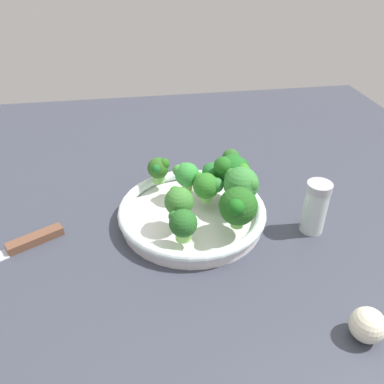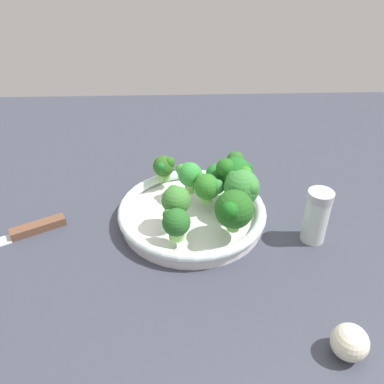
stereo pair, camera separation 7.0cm
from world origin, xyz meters
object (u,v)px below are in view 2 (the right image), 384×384
Objects in this scene: bowl at (192,213)px; broccoli_floret_7 at (235,171)px; broccoli_floret_1 at (234,209)px; broccoli_floret_4 at (218,175)px; pepper_shaker at (316,216)px; broccoli_floret_8 at (164,167)px; garlic_bulb at (350,342)px; broccoli_floret_3 at (176,222)px; broccoli_floret_6 at (208,186)px; knife at (11,236)px; broccoli_floret_2 at (176,200)px; broccoli_floret_0 at (189,175)px; broccoli_floret_5 at (242,187)px.

broccoli_floret_7 is (-8.09, -3.59, 6.63)cm from bowl.
broccoli_floret_4 is (1.54, -12.34, -1.02)cm from broccoli_floret_1.
broccoli_floret_7 reaches higher than pepper_shaker.
broccoli_floret_7 is 1.54× the size of broccoli_floret_8.
pepper_shaker is at bearing -176.65° from broccoli_floret_1.
broccoli_floret_4 is at bearing -82.86° from broccoli_floret_1.
garlic_bulb is (-10.62, 32.32, -5.98)cm from broccoli_floret_7.
broccoli_floret_3 is at bearing -42.74° from garlic_bulb.
broccoli_floret_8 is (2.20, -17.90, -0.06)cm from broccoli_floret_3.
garlic_bulb is 22.86cm from pepper_shaker.
broccoli_floret_6 reaches higher than knife.
broccoli_floret_2 is at bearing -5.64° from pepper_shaker.
broccoli_floret_6 is 19.55cm from pepper_shaker.
broccoli_floret_7 is at bearing 171.59° from broccoli_floret_0.
broccoli_floret_1 is 9.98cm from broccoli_floret_2.
broccoli_floret_0 is 13.72cm from broccoli_floret_1.
broccoli_floret_7 reaches higher than broccoli_floret_4.
broccoli_floret_3 is at bearing 71.32° from bowl.
broccoli_floret_6 reaches higher than broccoli_floret_4.
broccoli_floret_1 and broccoli_floret_5 have the same top height.
broccoli_floret_7 is 34.54cm from garlic_bulb.
knife is (32.13, 4.11, -1.18)cm from bowl.
broccoli_floret_8 reaches higher than garlic_bulb.
broccoli_floret_8 is 0.21× the size of knife.
broccoli_floret_2 is 1.18× the size of broccoli_floret_3.
knife is at bearing -4.22° from broccoli_floret_1.
bowl is 2.75× the size of pepper_shaker.
broccoli_floret_0 is 1.12× the size of broccoli_floret_3.
broccoli_floret_4 is 0.94× the size of broccoli_floret_6.
broccoli_floret_0 is 6.52cm from broccoli_floret_8.
broccoli_floret_2 is 13.22cm from broccoli_floret_7.
broccoli_floret_6 reaches higher than broccoli_floret_8.
broccoli_floret_4 is (-8.04, -14.08, 0.05)cm from broccoli_floret_3.
broccoli_floret_3 is 18.03cm from broccoli_floret_8.
bowl is 5.90cm from broccoli_floret_6.
broccoli_floret_7 reaches higher than broccoli_floret_1.
broccoli_floret_0 is 0.95× the size of broccoli_floret_2.
broccoli_floret_4 is at bearing -36.00° from pepper_shaker.
broccoli_floret_2 is at bearing 41.62° from broccoli_floret_6.
broccoli_floret_4 is (-5.43, -0.53, -0.61)cm from broccoli_floret_0.
broccoli_floret_7 is (-8.44, 1.25, 1.24)cm from broccoli_floret_0.
broccoli_floret_0 is 8.98cm from broccoli_floret_2.
broccoli_floret_5 is at bearing 121.67° from broccoli_floret_4.
broccoli_floret_6 is (-2.93, -1.33, 4.94)cm from bowl.
broccoli_floret_2 is 1.25× the size of broccoli_floret_8.
broccoli_floret_2 is 1.37× the size of garlic_bulb.
garlic_bulb reaches higher than bowl.
broccoli_floret_2 is 1.15× the size of broccoli_floret_6.
broccoli_floret_0 is 0.62× the size of pepper_shaker.
pepper_shaker is (-12.83, 9.72, -3.33)cm from broccoli_floret_7.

